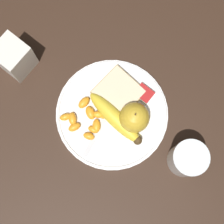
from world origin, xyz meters
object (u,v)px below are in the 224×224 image
object	(u,v)px
apple	(134,118)
fork	(108,114)
plate	(112,114)
jam_packet	(144,94)
juice_glass	(187,159)
bread_slice	(119,92)
condiment_caddy	(14,58)
banana	(116,118)

from	to	relation	value
apple	fork	bearing A→B (deg)	-155.16
plate	jam_packet	bearing A→B (deg)	69.53
plate	juice_glass	bearing A→B (deg)	5.63
bread_slice	fork	bearing A→B (deg)	-78.77
apple	condiment_caddy	distance (m)	0.32
plate	jam_packet	size ratio (longest dim) A/B	6.56
fork	banana	bearing A→B (deg)	-100.15
bread_slice	banana	bearing A→B (deg)	-57.76
juice_glass	banana	size ratio (longest dim) A/B	0.55
apple	banana	world-z (taller)	apple
juice_glass	fork	xyz separation A→B (m)	(-0.21, -0.03, -0.03)
bread_slice	condiment_caddy	distance (m)	0.26
fork	condiment_caddy	distance (m)	0.26
plate	apple	size ratio (longest dim) A/B	3.36
banana	condiment_caddy	distance (m)	0.28
banana	fork	bearing A→B (deg)	-178.34
banana	bread_slice	world-z (taller)	banana
plate	bread_slice	size ratio (longest dim) A/B	2.56
fork	condiment_caddy	world-z (taller)	condiment_caddy
bread_slice	jam_packet	distance (m)	0.06
juice_glass	fork	size ratio (longest dim) A/B	0.47
condiment_caddy	jam_packet	bearing A→B (deg)	23.58
juice_glass	banana	xyz separation A→B (m)	(-0.19, -0.03, -0.01)
fork	jam_packet	size ratio (longest dim) A/B	4.75
jam_packet	condiment_caddy	world-z (taller)	condiment_caddy
juice_glass	apple	distance (m)	0.15
jam_packet	fork	bearing A→B (deg)	-113.05
plate	juice_glass	size ratio (longest dim) A/B	2.95
plate	banana	world-z (taller)	banana
bread_slice	fork	world-z (taller)	bread_slice
apple	jam_packet	distance (m)	0.07
bread_slice	plate	bearing A→B (deg)	-69.08
jam_packet	apple	bearing A→B (deg)	-73.40
juice_glass	plate	bearing A→B (deg)	-174.37
plate	bread_slice	distance (m)	0.05
bread_slice	fork	xyz separation A→B (m)	(0.01, -0.06, -0.01)
juice_glass	condiment_caddy	distance (m)	0.47
fork	jam_packet	bearing A→B (deg)	-34.86
jam_packet	juice_glass	bearing A→B (deg)	-20.39
bread_slice	apple	bearing A→B (deg)	-22.96
juice_glass	jam_packet	xyz separation A→B (m)	(-0.17, 0.06, -0.02)
apple	jam_packet	size ratio (longest dim) A/B	1.95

